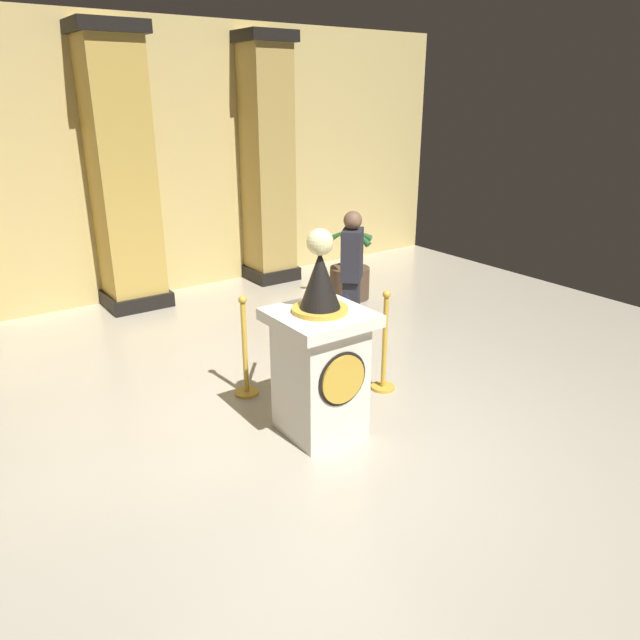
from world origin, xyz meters
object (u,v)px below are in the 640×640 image
(potted_palm_right, at_px, (350,278))
(bystander_guest, at_px, (352,275))
(stanchion_near, at_px, (384,355))
(pedestal_clock, at_px, (320,358))
(stanchion_far, at_px, (245,361))

(potted_palm_right, bearing_deg, bystander_guest, -127.27)
(stanchion_near, distance_m, bystander_guest, 1.38)
(stanchion_near, relative_size, potted_palm_right, 0.95)
(pedestal_clock, bearing_deg, stanchion_far, 101.34)
(pedestal_clock, xyz_separation_m, stanchion_far, (-0.20, 0.99, -0.34))
(pedestal_clock, relative_size, potted_palm_right, 1.65)
(pedestal_clock, bearing_deg, stanchion_near, 16.76)
(pedestal_clock, relative_size, stanchion_near, 1.73)
(pedestal_clock, relative_size, stanchion_far, 1.76)
(stanchion_near, relative_size, stanchion_far, 1.02)
(pedestal_clock, height_order, bystander_guest, pedestal_clock)
(pedestal_clock, xyz_separation_m, potted_palm_right, (2.50, 2.81, -0.40))
(potted_palm_right, bearing_deg, stanchion_far, -146.08)
(stanchion_far, relative_size, bystander_guest, 0.66)
(stanchion_near, bearing_deg, pedestal_clock, -163.24)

